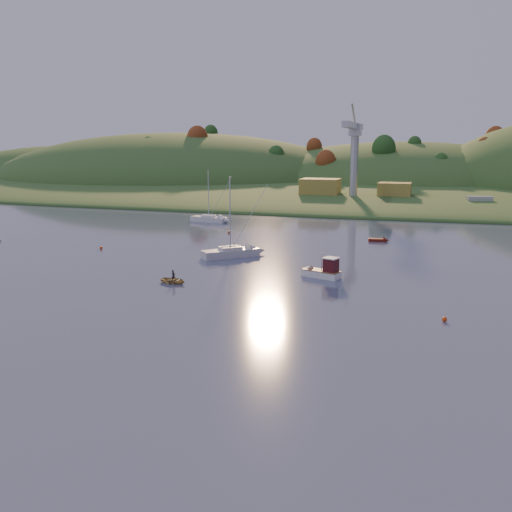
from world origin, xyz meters
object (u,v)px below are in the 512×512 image
(canoe, at_px, (173,280))
(sailboat_far, at_px, (209,218))
(red_tender, at_px, (381,240))
(sailboat_near, at_px, (230,252))
(fishing_boat, at_px, (319,271))

(canoe, bearing_deg, sailboat_far, 27.19)
(sailboat_far, bearing_deg, red_tender, -11.62)
(sailboat_near, xyz_separation_m, canoe, (-1.16, -17.77, -0.43))
(fishing_boat, height_order, canoe, fishing_boat)
(sailboat_near, relative_size, red_tender, 3.27)
(red_tender, bearing_deg, fishing_boat, -108.26)
(sailboat_far, distance_m, red_tender, 42.06)
(fishing_boat, distance_m, sailboat_far, 56.86)
(fishing_boat, relative_size, sailboat_near, 0.50)
(sailboat_far, distance_m, canoe, 56.91)
(fishing_boat, relative_size, sailboat_far, 0.53)
(sailboat_far, height_order, canoe, sailboat_far)
(fishing_boat, xyz_separation_m, sailboat_near, (-15.67, 9.03, -0.05))
(red_tender, bearing_deg, sailboat_near, -142.67)
(fishing_boat, distance_m, canoe, 18.98)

